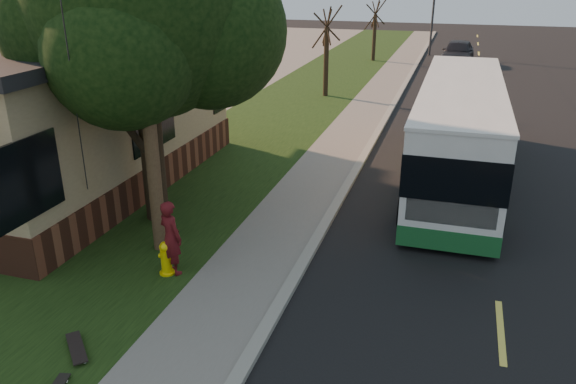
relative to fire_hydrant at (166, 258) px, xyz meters
The scene contains 17 objects.
ground 2.64m from the fire_hydrant, ahead, with size 120.00×120.00×0.00m, color black.
road 11.99m from the fire_hydrant, 56.58° to the left, with size 8.00×80.00×0.01m, color black.
curb 10.34m from the fire_hydrant, 75.43° to the left, with size 0.25×80.00×0.12m, color gray.
sidewalk 10.13m from the fire_hydrant, 80.91° to the left, with size 2.00×80.00×0.08m, color slate.
grass_verge 10.19m from the fire_hydrant, 100.76° to the left, with size 5.00×80.00×0.07m, color black.
building_lot 15.55m from the fire_hydrant, 139.96° to the left, with size 15.00×80.00×0.04m, color slate.
fire_hydrant is the anchor object (origin of this frame).
utility_pole 4.37m from the fire_hydrant, 125.38° to the left, with size 2.86×3.21×9.07m.
leafy_tree 5.65m from the fire_hydrant, 120.67° to the left, with size 6.30×6.00×7.80m.
bare_tree_near 18.10m from the fire_hydrant, 92.86° to the left, with size 1.38×1.21×4.31m.
bare_tree_far 30.04m from the fire_hydrant, 90.76° to the left, with size 1.38×1.21×4.03m.
traffic_signal 34.25m from the fire_hydrant, 84.79° to the left, with size 0.18×0.22×5.50m.
transit_bus 9.69m from the fire_hydrant, 54.81° to the left, with size 2.47×10.72×2.91m.
skateboarder 0.46m from the fire_hydrant, 43.31° to the left, with size 0.59×0.39×1.61m, color #551115.
skateboard_spare 2.77m from the fire_hydrant, 94.29° to the right, with size 0.81×0.81×0.09m.
dumpster 7.06m from the fire_hydrant, 156.29° to the left, with size 1.69×1.50×1.26m.
distant_car 30.63m from the fire_hydrant, 80.37° to the left, with size 1.90×4.72×1.61m, color black.
Camera 1 is at (2.80, -9.07, 6.03)m, focal length 35.00 mm.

